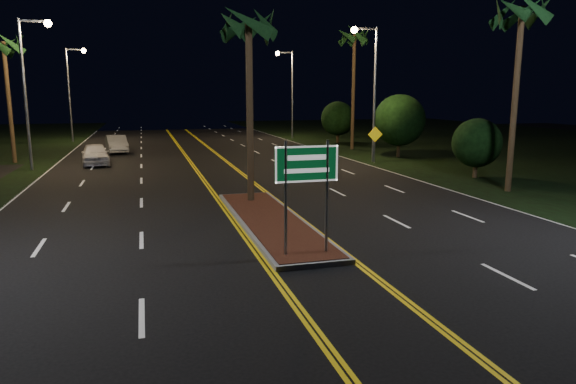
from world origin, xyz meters
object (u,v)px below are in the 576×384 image
object	(u,v)px
palm_median	(249,26)
highway_sign	(307,175)
car_far	(117,143)
warning_sign	(375,140)
streetlight_left_mid	(30,76)
palm_right_far	(354,38)
streetlight_right_mid	(370,78)
car_near	(95,152)
palm_left_far	(3,45)
shrub_far	(338,118)
median_island	(271,221)
streetlight_right_far	(289,84)
shrub_mid	(399,120)
shrub_near	(477,143)
streetlight_left_far	(73,83)
palm_right_near	(522,13)

from	to	relation	value
palm_median	highway_sign	bearing A→B (deg)	-90.00
car_far	warning_sign	xyz separation A→B (m)	(17.16, -11.42, 0.79)
streetlight_left_mid	palm_right_far	size ratio (longest dim) A/B	0.87
streetlight_right_mid	highway_sign	bearing A→B (deg)	-118.93
streetlight_left_mid	car_near	xyz separation A→B (m)	(3.22, 1.49, -4.83)
palm_median	palm_left_far	distance (m)	21.69
palm_median	shrub_far	size ratio (longest dim) A/B	2.10
streetlight_left_mid	palm_right_far	xyz separation A→B (m)	(23.41, 6.00, 3.49)
median_island	streetlight_right_far	distance (m)	37.00
highway_sign	car_far	xyz separation A→B (m)	(-6.36, 29.93, -1.60)
shrub_mid	median_island	bearing A→B (deg)	-129.47
car_far	shrub_near	bearing A→B (deg)	-50.91
streetlight_left_mid	warning_sign	size ratio (longest dim) A/B	3.66
streetlight_left_mid	streetlight_right_far	size ratio (longest dim) A/B	1.00
streetlight_left_far	car_near	xyz separation A→B (m)	(3.22, -18.51, -4.83)
streetlight_left_mid	warning_sign	distance (m)	21.96
streetlight_left_mid	median_island	bearing A→B (deg)	-58.02
streetlight_left_mid	car_near	distance (m)	5.99
shrub_far	shrub_near	bearing A→B (deg)	-90.78
streetlight_left_far	palm_median	size ratio (longest dim) A/B	1.08
highway_sign	palm_right_far	bearing A→B (deg)	64.80
streetlight_left_mid	palm_median	size ratio (longest dim) A/B	1.08
median_island	warning_sign	world-z (taller)	warning_sign
warning_sign	palm_median	bearing A→B (deg)	-131.66
median_island	palm_right_far	distance (m)	27.84
shrub_near	streetlight_left_far	bearing A→B (deg)	128.79
streetlight_left_far	warning_sign	world-z (taller)	streetlight_left_far
streetlight_left_far	shrub_near	world-z (taller)	streetlight_left_far
streetlight_left_far	palm_right_near	size ratio (longest dim) A/B	0.97
streetlight_right_mid	palm_left_far	size ratio (longest dim) A/B	1.02
median_island	palm_right_far	size ratio (longest dim) A/B	1.00
median_island	car_near	distance (m)	19.93
shrub_near	car_far	size ratio (longest dim) A/B	0.68
streetlight_right_far	shrub_mid	world-z (taller)	streetlight_right_far
palm_median	car_near	xyz separation A→B (m)	(-7.40, 14.99, -6.45)
palm_right_far	car_near	distance (m)	22.30
shrub_mid	warning_sign	world-z (taller)	shrub_mid
streetlight_left_mid	palm_left_far	bearing A→B (deg)	118.67
streetlight_left_mid	streetlight_right_far	bearing A→B (deg)	40.30
shrub_mid	warning_sign	size ratio (longest dim) A/B	1.88
car_far	streetlight_right_far	bearing A→B (deg)	21.06
median_island	shrub_near	world-z (taller)	shrub_near
highway_sign	shrub_far	bearing A→B (deg)	67.43
palm_right_near	car_near	distance (m)	26.27
median_island	highway_sign	distance (m)	4.80
streetlight_right_far	palm_right_near	bearing A→B (deg)	-86.63
streetlight_left_mid	palm_left_far	world-z (taller)	streetlight_left_mid
car_far	car_near	bearing A→B (deg)	-105.75
streetlight_right_mid	shrub_far	world-z (taller)	streetlight_right_mid
shrub_near	shrub_far	distance (m)	22.01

